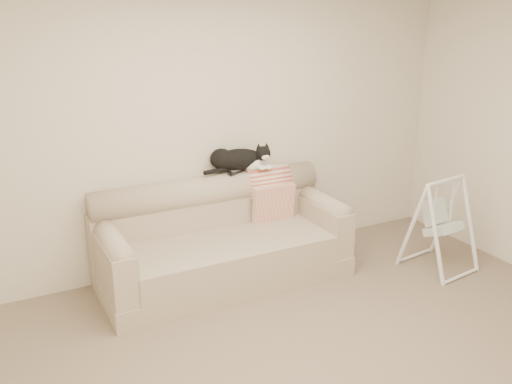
% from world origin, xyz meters
% --- Properties ---
extents(ground_plane, '(5.00, 5.00, 0.00)m').
position_xyz_m(ground_plane, '(0.00, 0.00, 0.00)').
color(ground_plane, '#76644F').
rests_on(ground_plane, ground).
extents(room_shell, '(5.04, 4.04, 2.60)m').
position_xyz_m(room_shell, '(0.00, 0.00, 1.53)').
color(room_shell, beige).
rests_on(room_shell, ground).
extents(sofa, '(2.20, 0.93, 0.90)m').
position_xyz_m(sofa, '(-0.08, 1.62, 0.35)').
color(sofa, tan).
rests_on(sofa, ground).
extents(remote_a, '(0.18, 0.12, 0.03)m').
position_xyz_m(remote_a, '(0.18, 1.85, 0.91)').
color(remote_a, black).
rests_on(remote_a, sofa).
extents(remote_b, '(0.18, 0.07, 0.02)m').
position_xyz_m(remote_b, '(0.43, 1.85, 0.91)').
color(remote_b, black).
rests_on(remote_b, sofa).
extents(tuxedo_cat, '(0.66, 0.35, 0.26)m').
position_xyz_m(tuxedo_cat, '(0.22, 1.87, 1.02)').
color(tuxedo_cat, black).
rests_on(tuxedo_cat, sofa).
extents(throw_blanket, '(0.43, 0.38, 0.58)m').
position_xyz_m(throw_blanket, '(0.50, 1.84, 0.72)').
color(throw_blanket, '#C84A36').
rests_on(throw_blanket, sofa).
extents(baby_swing, '(0.61, 0.64, 0.89)m').
position_xyz_m(baby_swing, '(1.81, 0.87, 0.44)').
color(baby_swing, white).
rests_on(baby_swing, ground).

